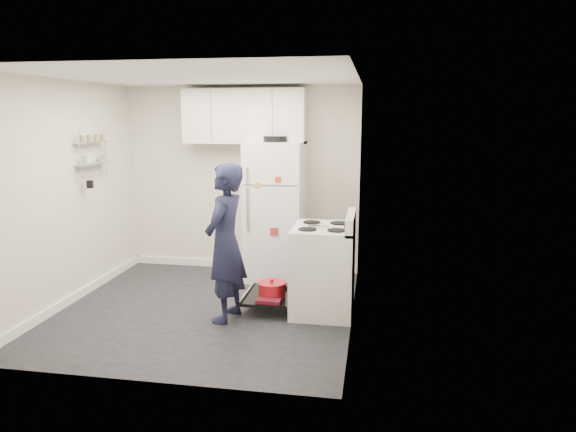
% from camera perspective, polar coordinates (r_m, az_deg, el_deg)
% --- Properties ---
extents(room, '(3.21, 3.21, 2.51)m').
position_cam_1_polar(room, '(5.57, -9.57, 1.63)').
color(room, black).
rests_on(room, ground).
extents(electric_range, '(0.66, 0.76, 1.10)m').
position_cam_1_polar(electric_range, '(5.58, 3.81, -6.03)').
color(electric_range, silver).
rests_on(electric_range, ground).
extents(open_oven_door, '(0.55, 0.72, 0.23)m').
position_cam_1_polar(open_oven_door, '(5.72, -1.97, -8.45)').
color(open_oven_door, black).
rests_on(open_oven_door, ground).
extents(refrigerator, '(0.72, 0.74, 1.86)m').
position_cam_1_polar(refrigerator, '(6.64, -1.39, 0.60)').
color(refrigerator, white).
rests_on(refrigerator, ground).
extents(upper_cabinets, '(1.60, 0.33, 0.70)m').
position_cam_1_polar(upper_cabinets, '(6.80, -4.85, 10.99)').
color(upper_cabinets, silver).
rests_on(upper_cabinets, room).
extents(wall_shelf_rack, '(0.14, 0.60, 0.61)m').
position_cam_1_polar(wall_shelf_rack, '(6.56, -20.83, 6.59)').
color(wall_shelf_rack, '#B2B2B7').
rests_on(wall_shelf_rack, room).
extents(person, '(0.47, 0.65, 1.65)m').
position_cam_1_polar(person, '(5.31, -6.97, -2.99)').
color(person, '#181A36').
rests_on(person, ground).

